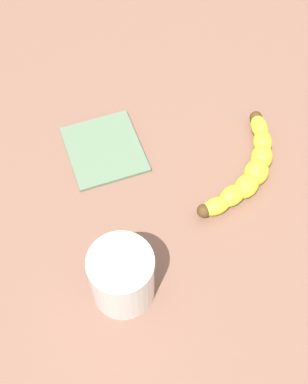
% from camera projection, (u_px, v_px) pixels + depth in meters
% --- Properties ---
extents(wooden_tabletop, '(1.20, 1.20, 0.03)m').
position_uv_depth(wooden_tabletop, '(216.00, 211.00, 0.81)').
color(wooden_tabletop, '#865D4D').
rests_on(wooden_tabletop, ground).
extents(banana, '(0.17, 0.16, 0.04)m').
position_uv_depth(banana, '(249.00, 169.00, 0.81)').
color(banana, yellow).
rests_on(banana, wooden_tabletop).
extents(smoothie_glass, '(0.09, 0.09, 0.10)m').
position_uv_depth(smoothie_glass, '(122.00, 278.00, 0.69)').
color(smoothie_glass, silver).
rests_on(smoothie_glass, wooden_tabletop).
extents(folded_napkin, '(0.12, 0.13, 0.01)m').
position_uv_depth(folded_napkin, '(104.00, 149.00, 0.85)').
color(folded_napkin, slate).
rests_on(folded_napkin, wooden_tabletop).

